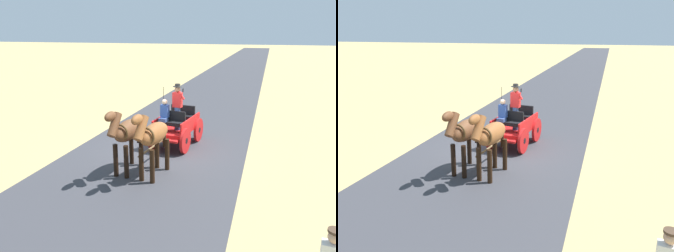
# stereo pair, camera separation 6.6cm
# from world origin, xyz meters

# --- Properties ---
(ground_plane) EXTENTS (200.00, 200.00, 0.00)m
(ground_plane) POSITION_xyz_m (0.00, 0.00, 0.00)
(ground_plane) COLOR tan
(road_surface) EXTENTS (6.41, 160.00, 0.01)m
(road_surface) POSITION_xyz_m (0.00, 0.00, 0.00)
(road_surface) COLOR #38383D
(road_surface) RESTS_ON ground
(horse_drawn_carriage) EXTENTS (1.67, 4.52, 2.50)m
(horse_drawn_carriage) POSITION_xyz_m (-0.43, -0.72, 0.82)
(horse_drawn_carriage) COLOR red
(horse_drawn_carriage) RESTS_ON ground
(horse_near_side) EXTENTS (0.74, 2.14, 2.21)m
(horse_near_side) POSITION_xyz_m (-0.54, 2.34, 1.32)
(horse_near_side) COLOR brown
(horse_near_side) RESTS_ON ground
(horse_off_side) EXTENTS (0.65, 2.13, 2.21)m
(horse_off_side) POSITION_xyz_m (0.37, 2.24, 1.32)
(horse_off_side) COLOR brown
(horse_off_side) RESTS_ON ground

